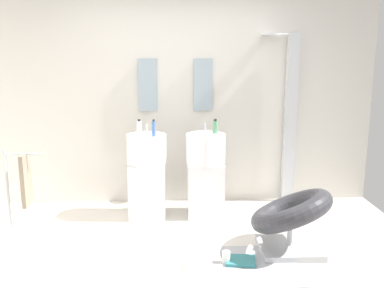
# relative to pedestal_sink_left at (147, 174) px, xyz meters

# --- Properties ---
(ground_plane) EXTENTS (4.80, 3.60, 0.04)m
(ground_plane) POSITION_rel_pedestal_sink_left_xyz_m (0.33, -1.11, -0.51)
(ground_plane) COLOR silver
(rear_partition) EXTENTS (4.80, 0.10, 2.60)m
(rear_partition) POSITION_rel_pedestal_sink_left_xyz_m (0.33, 0.54, 0.81)
(rear_partition) COLOR beige
(rear_partition) RESTS_ON ground_plane
(pedestal_sink_left) EXTENTS (0.44, 0.44, 1.04)m
(pedestal_sink_left) POSITION_rel_pedestal_sink_left_xyz_m (0.00, 0.00, 0.00)
(pedestal_sink_left) COLOR white
(pedestal_sink_left) RESTS_ON ground_plane
(pedestal_sink_right) EXTENTS (0.44, 0.44, 1.04)m
(pedestal_sink_right) POSITION_rel_pedestal_sink_left_xyz_m (0.66, 0.00, 0.00)
(pedestal_sink_right) COLOR white
(pedestal_sink_right) RESTS_ON ground_plane
(vanity_mirror_left) EXTENTS (0.22, 0.03, 0.61)m
(vanity_mirror_left) POSITION_rel_pedestal_sink_left_xyz_m (0.00, 0.47, 0.96)
(vanity_mirror_left) COLOR #8C9EA8
(vanity_mirror_right) EXTENTS (0.22, 0.03, 0.61)m
(vanity_mirror_right) POSITION_rel_pedestal_sink_left_xyz_m (0.66, 0.47, 0.96)
(vanity_mirror_right) COLOR #8C9EA8
(shower_column) EXTENTS (0.49, 0.24, 2.05)m
(shower_column) POSITION_rel_pedestal_sink_left_xyz_m (1.70, 0.42, 0.59)
(shower_column) COLOR #B7BABF
(shower_column) RESTS_ON ground_plane
(lounge_chair) EXTENTS (1.07, 1.07, 0.65)m
(lounge_chair) POSITION_rel_pedestal_sink_left_xyz_m (1.37, -0.96, -0.14)
(lounge_chair) COLOR #B7BABF
(lounge_chair) RESTS_ON ground_plane
(towel_rack) EXTENTS (0.37, 0.22, 0.95)m
(towel_rack) POSITION_rel_pedestal_sink_left_xyz_m (-1.12, -0.70, 0.14)
(towel_rack) COLOR #B7BABF
(towel_rack) RESTS_ON ground_plane
(area_rug) EXTENTS (1.00, 0.75, 0.01)m
(area_rug) POSITION_rel_pedestal_sink_left_xyz_m (0.87, -1.23, -0.49)
(area_rug) COLOR #B2B2B7
(area_rug) RESTS_ON ground_plane
(magazine_teal) EXTENTS (0.28, 0.23, 0.03)m
(magazine_teal) POSITION_rel_pedestal_sink_left_xyz_m (0.88, -1.18, -0.47)
(magazine_teal) COLOR teal
(magazine_teal) RESTS_ON area_rug
(coffee_mug) EXTENTS (0.07, 0.07, 0.11)m
(coffee_mug) POSITION_rel_pedestal_sink_left_xyz_m (0.75, -1.18, -0.43)
(coffee_mug) COLOR white
(coffee_mug) RESTS_ON area_rug
(soap_bottle_blue) EXTENTS (0.04, 0.04, 0.18)m
(soap_bottle_blue) POSITION_rel_pedestal_sink_left_xyz_m (0.09, -0.11, 0.54)
(soap_bottle_blue) COLOR #4C72B7
(soap_bottle_blue) RESTS_ON pedestal_sink_left
(soap_bottle_green) EXTENTS (0.06, 0.06, 0.16)m
(soap_bottle_green) POSITION_rel_pedestal_sink_left_xyz_m (0.77, 0.04, 0.52)
(soap_bottle_green) COLOR #59996B
(soap_bottle_green) RESTS_ON pedestal_sink_right
(soap_bottle_white) EXTENTS (0.05, 0.05, 0.19)m
(soap_bottle_white) POSITION_rel_pedestal_sink_left_xyz_m (-0.07, -0.10, 0.54)
(soap_bottle_white) COLOR white
(soap_bottle_white) RESTS_ON pedestal_sink_left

